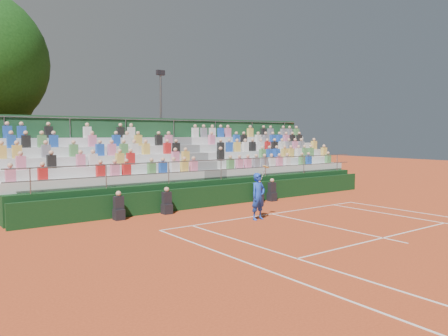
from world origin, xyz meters
TOP-DOWN VIEW (x-y plane):
  - ground at (0.00, 0.00)m, footprint 90.00×90.00m
  - courtside_wall at (0.00, 3.20)m, footprint 20.00×0.15m
  - line_officials at (-1.34, 2.75)m, footprint 8.85×0.40m
  - grandstand at (0.02, 6.44)m, footprint 20.00×5.20m
  - tennis_player at (-1.28, -0.58)m, footprint 0.90×0.52m
  - floodlight_mast at (2.04, 13.78)m, footprint 0.60×0.25m

SIDE VIEW (x-z plane):
  - ground at x=0.00m, z-range 0.00..0.00m
  - line_officials at x=-1.34m, z-range -0.12..1.07m
  - courtside_wall at x=0.00m, z-range 0.00..1.00m
  - tennis_player at x=-1.28m, z-range -0.15..2.07m
  - grandstand at x=0.02m, z-range -1.11..3.29m
  - floodlight_mast at x=2.04m, z-range 0.67..8.65m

